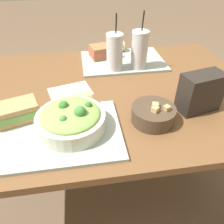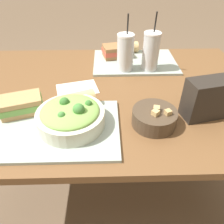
# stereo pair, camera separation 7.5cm
# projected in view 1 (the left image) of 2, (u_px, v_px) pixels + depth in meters

# --- Properties ---
(ground_plane) EXTENTS (12.00, 12.00, 0.00)m
(ground_plane) POSITION_uv_depth(u_px,v_px,m) (104.00, 184.00, 1.42)
(ground_plane) COLOR brown
(dining_table) EXTENTS (1.41, 0.93, 0.72)m
(dining_table) POSITION_uv_depth(u_px,v_px,m) (101.00, 106.00, 1.03)
(dining_table) COLOR brown
(dining_table) RESTS_ON ground_plane
(tray_near) EXTENTS (0.44, 0.31, 0.01)m
(tray_near) POSITION_uv_depth(u_px,v_px,m) (56.00, 133.00, 0.75)
(tray_near) COLOR #99A89E
(tray_near) RESTS_ON dining_table
(tray_far) EXTENTS (0.44, 0.31, 0.01)m
(tray_far) POSITION_uv_depth(u_px,v_px,m) (123.00, 61.00, 1.20)
(tray_far) COLOR #99A89E
(tray_far) RESTS_ON dining_table
(salad_bowl) EXTENTS (0.24, 0.24, 0.10)m
(salad_bowl) POSITION_uv_depth(u_px,v_px,m) (71.00, 119.00, 0.74)
(salad_bowl) COLOR beige
(salad_bowl) RESTS_ON tray_near
(soup_bowl) EXTENTS (0.16, 0.16, 0.08)m
(soup_bowl) POSITION_uv_depth(u_px,v_px,m) (153.00, 114.00, 0.79)
(soup_bowl) COLOR #473828
(soup_bowl) RESTS_ON dining_table
(sandwich_near) EXTENTS (0.18, 0.14, 0.06)m
(sandwich_near) POSITION_uv_depth(u_px,v_px,m) (16.00, 112.00, 0.78)
(sandwich_near) COLOR tan
(sandwich_near) RESTS_ON tray_near
(baguette_near) EXTENTS (0.16, 0.11, 0.06)m
(baguette_near) POSITION_uv_depth(u_px,v_px,m) (73.00, 103.00, 0.83)
(baguette_near) COLOR tan
(baguette_near) RESTS_ON tray_near
(sandwich_far) EXTENTS (0.16, 0.13, 0.06)m
(sandwich_far) POSITION_uv_depth(u_px,v_px,m) (103.00, 51.00, 1.22)
(sandwich_far) COLOR olive
(sandwich_far) RESTS_ON tray_far
(baguette_far) EXTENTS (0.12, 0.07, 0.06)m
(baguette_far) POSITION_uv_depth(u_px,v_px,m) (115.00, 47.00, 1.27)
(baguette_far) COLOR tan
(baguette_far) RESTS_ON tray_far
(drink_cup_dark) EXTENTS (0.08, 0.08, 0.27)m
(drink_cup_dark) POSITION_uv_depth(u_px,v_px,m) (115.00, 53.00, 1.07)
(drink_cup_dark) COLOR silver
(drink_cup_dark) RESTS_ON tray_far
(drink_cup_red) EXTENTS (0.08, 0.08, 0.28)m
(drink_cup_red) POSITION_uv_depth(u_px,v_px,m) (139.00, 51.00, 1.08)
(drink_cup_red) COLOR silver
(drink_cup_red) RESTS_ON tray_far
(chip_bag) EXTENTS (0.17, 0.12, 0.15)m
(chip_bag) POSITION_uv_depth(u_px,v_px,m) (200.00, 92.00, 0.82)
(chip_bag) COLOR #28231E
(chip_bag) RESTS_ON dining_table
(napkin_folded) EXTENTS (0.20, 0.17, 0.00)m
(napkin_folded) POSITION_uv_depth(u_px,v_px,m) (70.00, 92.00, 0.96)
(napkin_folded) COLOR silver
(napkin_folded) RESTS_ON dining_table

